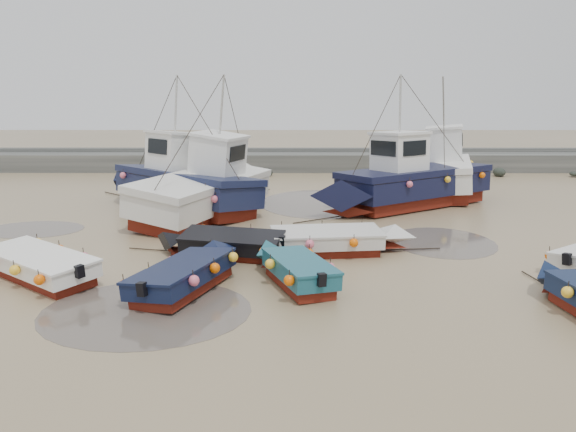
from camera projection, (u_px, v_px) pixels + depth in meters
The scene contains 16 objects.
ground at pixel (274, 273), 17.55m from camera, with size 120.00×120.00×0.00m, color #968060.
seawall at pixel (283, 162), 38.84m from camera, with size 60.00×4.92×1.50m.
puddle_a at pixel (146, 311), 14.56m from camera, with size 5.47×5.47×0.01m, color #594F46.
puddle_b at pixel (442, 242), 21.04m from camera, with size 3.91×3.91×0.01m, color #594F46.
puddle_c at pixel (34, 229), 22.91m from camera, with size 4.03×4.03×0.01m, color #594F46.
puddle_d at pixel (320, 203), 28.13m from camera, with size 6.08×6.08×0.01m, color #594F46.
dinghy_0 at pixel (33, 260), 17.05m from camera, with size 5.69×4.66×1.43m.
dinghy_1 at pixel (191, 270), 16.12m from camera, with size 3.14×5.72×1.43m.
dinghy_2 at pixel (294, 265), 16.50m from camera, with size 2.56×4.97×1.43m.
dinghy_4 at pixel (222, 241), 19.16m from camera, with size 5.65×2.46×1.43m.
dinghy_5 at pixel (337, 238), 19.56m from camera, with size 6.14×2.49×1.43m.
cabin_boat_0 at pixel (176, 182), 26.35m from camera, with size 9.09×8.23×6.22m.
cabin_boat_1 at pixel (208, 186), 25.37m from camera, with size 6.13×10.94×6.22m.
cabin_boat_2 at pixel (406, 181), 26.77m from camera, with size 10.02×7.23×6.22m.
cabin_boat_3 at pixel (447, 169), 30.14m from camera, with size 4.45×9.19×6.22m.
person at pixel (164, 231), 22.63m from camera, with size 0.65×0.43×1.78m, color #151D35.
Camera 1 is at (0.46, -16.70, 5.68)m, focal length 35.00 mm.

